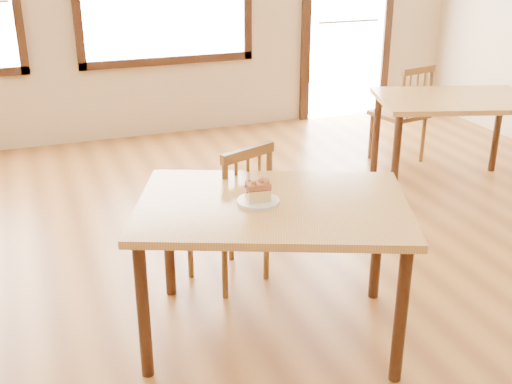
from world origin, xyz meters
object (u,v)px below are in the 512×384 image
plate (258,202)px  cafe_chair_second (402,113)px  cafe_chair_main (232,212)px  cake_slice (258,190)px  cafe_table_main (272,219)px  cafe_table_second (454,110)px

plate → cafe_chair_second: bearing=44.0°
cafe_chair_main → cake_slice: 0.68m
cafe_table_main → cafe_chair_second: cafe_chair_second is taller
cake_slice → cafe_chair_second: bearing=50.2°
cafe_chair_main → plate: size_ratio=4.30×
cafe_chair_main → cafe_chair_second: bearing=-166.6°
cafe_chair_second → plate: bearing=31.5°
cafe_chair_main → cafe_chair_second: 2.60m
cafe_table_second → plate: bearing=-129.8°
cafe_table_main → cafe_chair_second: 2.97m
cafe_chair_second → plate: size_ratio=4.34×
cafe_table_main → cafe_table_second: 2.57m
cafe_chair_main → cafe_table_second: size_ratio=0.65×
plate → cake_slice: (-0.00, 0.00, 0.06)m
cafe_chair_second → cake_slice: size_ratio=7.01×
plate → cafe_table_second: bearing=32.9°
cafe_table_second → cafe_chair_second: cafe_chair_second is taller
cafe_chair_main → cafe_table_second: cafe_chair_main is taller
cafe_chair_main → cafe_table_second: (2.15, 0.86, 0.20)m
cafe_table_main → cafe_chair_main: (-0.02, 0.59, -0.21)m
cafe_table_main → cafe_table_second: (2.13, 1.44, -0.01)m
cafe_table_main → cake_slice: bearing=-173.9°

